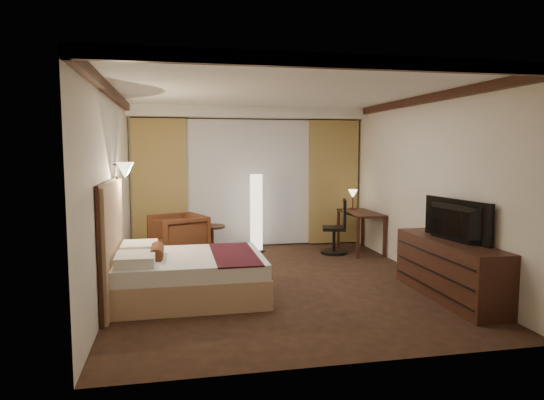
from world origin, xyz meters
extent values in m
cube|color=black|center=(0.00, 0.00, 0.00)|extent=(4.50, 5.50, 0.01)
cube|color=white|center=(0.00, 0.00, 2.70)|extent=(4.50, 5.50, 0.01)
cube|color=white|center=(0.00, 2.75, 1.35)|extent=(4.50, 0.02, 2.70)
cube|color=white|center=(-2.25, 0.00, 1.35)|extent=(0.02, 5.50, 2.70)
cube|color=white|center=(2.25, 0.00, 1.35)|extent=(0.02, 5.50, 2.70)
cube|color=white|center=(0.00, 2.50, 2.60)|extent=(4.50, 0.50, 0.20)
cube|color=silver|center=(0.00, 2.67, 1.25)|extent=(2.48, 0.04, 2.45)
cube|color=tan|center=(-1.70, 2.61, 1.25)|extent=(1.00, 0.14, 2.45)
cube|color=tan|center=(1.70, 2.61, 1.25)|extent=(1.00, 0.14, 2.45)
imported|color=#4E2D17|center=(-1.39, 1.79, 0.43)|extent=(1.04, 1.07, 0.86)
imported|color=black|center=(1.97, -1.17, 1.10)|extent=(0.84, 1.27, 0.15)
camera|label=1|loc=(-1.43, -6.67, 1.91)|focal=32.00mm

